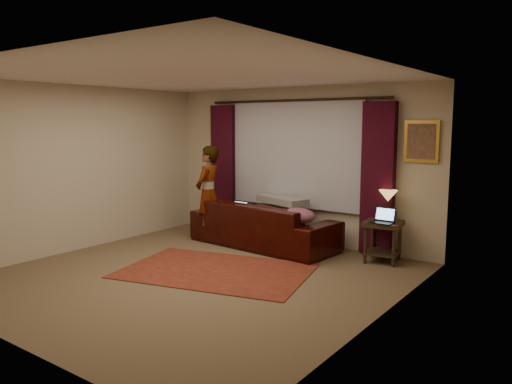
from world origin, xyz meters
TOP-DOWN VIEW (x-y plane):
  - floor at (0.00, 0.00)m, footprint 5.00×5.00m
  - ceiling at (0.00, 0.00)m, footprint 5.00×5.00m
  - wall_back at (0.00, 2.50)m, footprint 5.00×0.02m
  - wall_front at (0.00, -2.50)m, footprint 5.00×0.02m
  - wall_left at (-2.50, 0.00)m, footprint 0.02×5.00m
  - wall_right at (2.50, 0.00)m, footprint 0.02×5.00m
  - sheer_curtain at (0.00, 2.44)m, footprint 2.50×0.05m
  - drape_left at (-1.50, 2.39)m, footprint 0.50×0.14m
  - drape_right at (1.50, 2.39)m, footprint 0.50×0.14m
  - curtain_rod at (0.00, 2.39)m, footprint 0.04×0.04m
  - picture_frame at (2.10, 2.47)m, footprint 0.50×0.04m
  - sofa at (-0.23, 1.86)m, footprint 2.58×1.27m
  - throw_blanket at (-0.06, 2.15)m, footprint 1.01×0.65m
  - clothing_pile at (0.56, 1.66)m, footprint 0.63×0.54m
  - laptop_sofa at (-0.63, 1.66)m, footprint 0.30×0.32m
  - area_rug at (0.05, 0.33)m, footprint 2.84×2.24m
  - end_table at (1.72, 2.11)m, footprint 0.60×0.60m
  - tiffany_lamp at (1.72, 2.26)m, footprint 0.34×0.34m
  - laptop_table at (1.76, 1.95)m, footprint 0.31×0.34m
  - person at (-1.22, 1.63)m, footprint 0.58×0.58m

SIDE VIEW (x-z plane):
  - floor at x=0.00m, z-range -0.01..0.00m
  - area_rug at x=0.05m, z-range 0.00..0.01m
  - end_table at x=1.72m, z-range 0.00..0.60m
  - sofa at x=-0.23m, z-range 0.00..1.01m
  - laptop_sofa at x=-0.63m, z-range 0.50..0.72m
  - clothing_pile at x=0.56m, z-range 0.50..0.73m
  - laptop_table at x=1.76m, z-range 0.60..0.82m
  - person at x=-1.22m, z-range 0.00..1.63m
  - tiffany_lamp at x=1.72m, z-range 0.60..1.04m
  - throw_blanket at x=-0.06m, z-range 0.96..1.07m
  - drape_left at x=-1.50m, z-range 0.03..2.33m
  - drape_right at x=1.50m, z-range 0.03..2.33m
  - wall_back at x=0.00m, z-range 0.00..2.60m
  - wall_front at x=0.00m, z-range 0.00..2.60m
  - wall_left at x=-2.50m, z-range 0.00..2.60m
  - wall_right at x=2.50m, z-range 0.00..2.60m
  - sheer_curtain at x=0.00m, z-range 0.60..2.40m
  - picture_frame at x=2.10m, z-range 1.45..2.05m
  - curtain_rod at x=0.00m, z-range 0.68..4.08m
  - ceiling at x=0.00m, z-range 2.59..2.61m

